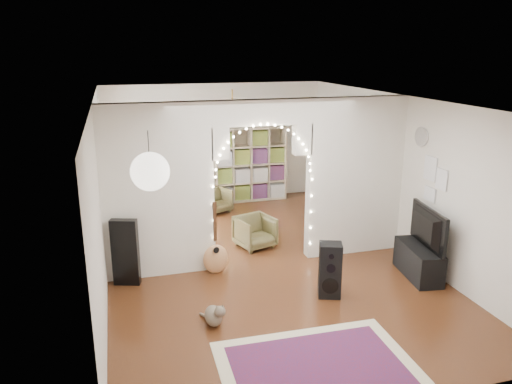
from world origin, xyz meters
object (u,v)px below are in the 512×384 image
object	(u,v)px
acoustic_guitar	(215,247)
bookcase	(250,164)
dining_table	(182,176)
dining_chair_left	(255,232)
media_console	(418,261)
floor_speaker	(330,270)
dining_chair_right	(216,200)

from	to	relation	value
acoustic_guitar	bookcase	bearing A→B (deg)	44.69
dining_table	dining_chair_left	xyz separation A→B (m)	(0.90, -2.86, -0.40)
bookcase	dining_chair_left	bearing A→B (deg)	-103.20
media_console	bookcase	xyz separation A→B (m)	(-1.45, 4.72, 0.61)
floor_speaker	dining_table	bearing A→B (deg)	125.89
bookcase	dining_table	xyz separation A→B (m)	(-1.58, 0.00, -0.18)
bookcase	dining_table	size ratio (longest dim) A/B	1.29
acoustic_guitar	dining_table	xyz separation A→B (m)	(-0.00, 3.75, 0.24)
acoustic_guitar	dining_chair_left	world-z (taller)	acoustic_guitar
dining_chair_left	floor_speaker	bearing A→B (deg)	-93.15
media_console	dining_table	size ratio (longest dim) A/B	0.75
bookcase	acoustic_guitar	bearing A→B (deg)	-112.67
dining_chair_left	media_console	bearing A→B (deg)	-58.53
media_console	dining_chair_left	distance (m)	2.83
floor_speaker	media_console	xyz separation A→B (m)	(1.60, 0.22, -0.15)
acoustic_guitar	media_console	size ratio (longest dim) A/B	1.01
floor_speaker	dining_table	world-z (taller)	floor_speaker
acoustic_guitar	media_console	distance (m)	3.19
dining_chair_left	dining_chair_right	world-z (taller)	dining_chair_left
bookcase	dining_chair_left	distance (m)	3.00
dining_table	media_console	bearing A→B (deg)	-68.64
acoustic_guitar	bookcase	world-z (taller)	bookcase
media_console	acoustic_guitar	bearing A→B (deg)	170.26
bookcase	dining_chair_right	world-z (taller)	bookcase
acoustic_guitar	dining_chair_right	distance (m)	3.12
floor_speaker	bookcase	distance (m)	4.96
floor_speaker	media_console	distance (m)	1.63
dining_table	dining_chair_left	bearing A→B (deg)	-83.81
media_console	dining_chair_right	size ratio (longest dim) A/B	1.77
media_console	dining_chair_right	xyz separation A→B (m)	(-2.40, 4.03, 0.01)
media_console	bookcase	distance (m)	4.98
floor_speaker	bookcase	xyz separation A→B (m)	(0.15, 4.94, 0.46)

